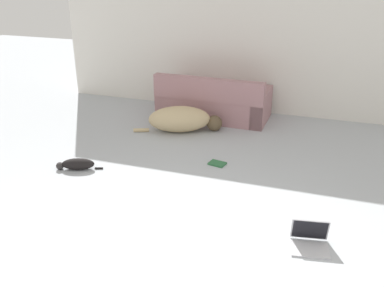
# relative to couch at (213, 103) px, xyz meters

# --- Properties ---
(wall_back) EXTENTS (7.14, 0.06, 2.64)m
(wall_back) POSITION_rel_couch_xyz_m (0.63, 0.55, 1.07)
(wall_back) COLOR silver
(wall_back) RESTS_ON ground_plane
(couch) EXTENTS (1.82, 0.89, 0.75)m
(couch) POSITION_rel_couch_xyz_m (0.00, 0.00, 0.00)
(couch) COLOR #A3757A
(couch) RESTS_ON ground_plane
(dog) EXTENTS (1.33, 0.78, 0.40)m
(dog) POSITION_rel_couch_xyz_m (-0.28, -0.76, -0.06)
(dog) COLOR tan
(dog) RESTS_ON ground_plane
(cat) EXTENTS (0.58, 0.29, 0.15)m
(cat) POSITION_rel_couch_xyz_m (-1.11, -2.42, -0.18)
(cat) COLOR black
(cat) RESTS_ON ground_plane
(laptop_open) EXTENTS (0.39, 0.36, 0.25)m
(laptop_open) POSITION_rel_couch_xyz_m (1.81, -3.10, -0.17)
(laptop_open) COLOR #B7B7BC
(laptop_open) RESTS_ON ground_plane
(book_green) EXTENTS (0.23, 0.19, 0.02)m
(book_green) POSITION_rel_couch_xyz_m (0.55, -1.72, -0.24)
(book_green) COLOR #2D663D
(book_green) RESTS_ON ground_plane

